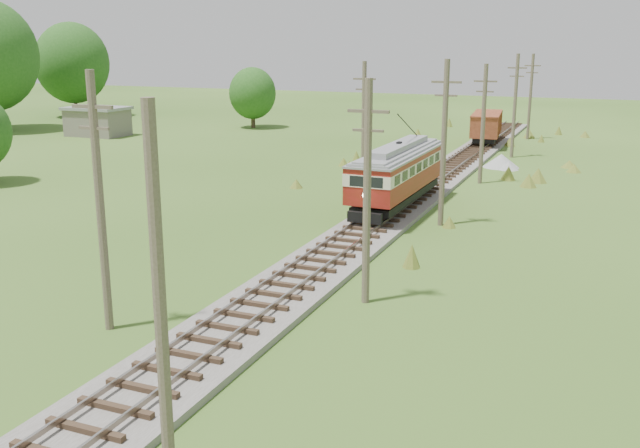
% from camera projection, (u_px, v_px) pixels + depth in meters
% --- Properties ---
extents(railbed_main, '(3.60, 96.00, 0.57)m').
position_uv_depth(railbed_main, '(400.00, 206.00, 43.30)').
color(railbed_main, '#605B54').
rests_on(railbed_main, ground).
extents(streetcar, '(2.83, 11.64, 5.30)m').
position_uv_depth(streetcar, '(398.00, 170.00, 42.21)').
color(streetcar, black).
rests_on(streetcar, ground).
extents(gondola, '(3.41, 8.18, 2.64)m').
position_uv_depth(gondola, '(486.00, 125.00, 69.14)').
color(gondola, black).
rests_on(gondola, ground).
extents(gravel_pile, '(3.00, 3.18, 1.09)m').
position_uv_depth(gravel_pile, '(502.00, 161.00, 57.37)').
color(gravel_pile, gray).
rests_on(gravel_pile, ground).
extents(utility_pole_r_1, '(0.30, 0.30, 8.80)m').
position_uv_depth(utility_pole_r_1, '(160.00, 306.00, 15.17)').
color(utility_pole_r_1, brown).
rests_on(utility_pole_r_1, ground).
extents(utility_pole_r_2, '(1.60, 0.30, 8.60)m').
position_uv_depth(utility_pole_r_2, '(367.00, 191.00, 26.72)').
color(utility_pole_r_2, brown).
rests_on(utility_pole_r_2, ground).
extents(utility_pole_r_3, '(1.60, 0.30, 9.00)m').
position_uv_depth(utility_pole_r_3, '(444.00, 142.00, 38.33)').
color(utility_pole_r_3, brown).
rests_on(utility_pole_r_3, ground).
extents(utility_pole_r_4, '(1.60, 0.30, 8.40)m').
position_uv_depth(utility_pole_r_4, '(483.00, 123.00, 50.10)').
color(utility_pole_r_4, brown).
rests_on(utility_pole_r_4, ground).
extents(utility_pole_r_5, '(1.60, 0.30, 8.90)m').
position_uv_depth(utility_pole_r_5, '(515.00, 105.00, 61.52)').
color(utility_pole_r_5, brown).
rests_on(utility_pole_r_5, ground).
extents(utility_pole_r_6, '(1.60, 0.30, 8.70)m').
position_uv_depth(utility_pole_r_6, '(530.00, 96.00, 73.24)').
color(utility_pole_r_6, brown).
rests_on(utility_pole_r_6, ground).
extents(utility_pole_l_a, '(1.60, 0.30, 9.00)m').
position_uv_depth(utility_pole_l_a, '(100.00, 201.00, 24.10)').
color(utility_pole_l_a, brown).
rests_on(utility_pole_l_a, ground).
extents(utility_pole_l_b, '(1.60, 0.30, 8.60)m').
position_uv_depth(utility_pole_l_b, '(364.00, 123.00, 49.30)').
color(utility_pole_l_b, brown).
rests_on(utility_pole_l_b, ground).
extents(tree_left_5, '(9.66, 9.66, 12.44)m').
position_uv_depth(tree_left_5, '(72.00, 63.00, 94.64)').
color(tree_left_5, '#38281C').
rests_on(tree_left_5, ground).
extents(tree_mid_a, '(5.46, 5.46, 7.03)m').
position_uv_depth(tree_mid_a, '(253.00, 93.00, 83.19)').
color(tree_mid_a, '#38281C').
rests_on(tree_mid_a, ground).
extents(shed, '(6.40, 4.40, 3.10)m').
position_uv_depth(shed, '(98.00, 121.00, 76.64)').
color(shed, slate).
rests_on(shed, ground).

